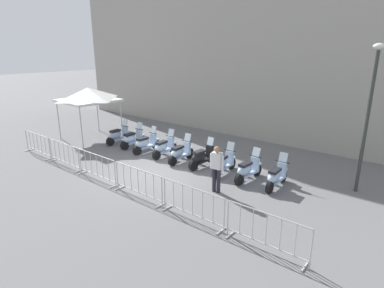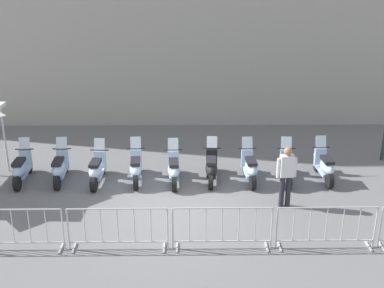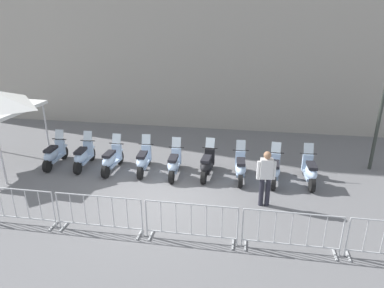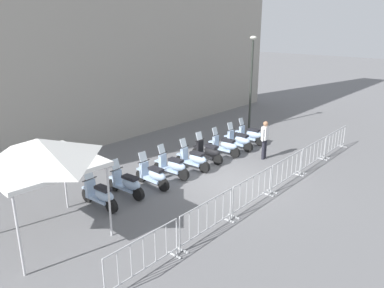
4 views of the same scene
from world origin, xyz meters
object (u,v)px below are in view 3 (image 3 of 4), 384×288
Objects in this scene: motorcycle_6 at (240,168)px; officer_near_row_end at (266,176)px; motorcycle_1 at (83,156)px; barrier_segment_3 at (191,223)px; motorcycle_5 at (207,165)px; motorcycle_7 at (274,170)px; motorcycle_3 at (143,160)px; motorcycle_0 at (54,155)px; motorcycle_2 at (112,160)px; motorcycle_8 at (310,171)px; barrier_segment_2 at (99,214)px; barrier_segment_1 at (14,206)px; motorcycle_4 at (174,164)px; barrier_segment_4 at (291,232)px.

officer_near_row_end reaches higher than motorcycle_6.
barrier_segment_3 is (4.84, -3.44, 0.07)m from motorcycle_1.
motorcycle_5 is 1.00× the size of motorcycle_7.
motorcycle_7 is (4.56, 0.20, 0.00)m from motorcycle_3.
motorcycle_0 is 6.85m from barrier_segment_3.
motorcycle_1 is 1.14m from motorcycle_2.
motorcycle_0 is 1.00× the size of motorcycle_2.
motorcycle_8 is (3.44, 0.21, 0.00)m from motorcycle_5.
barrier_segment_2 is 2.41m from barrier_segment_3.
motorcycle_3 is 1.00× the size of officer_near_row_end.
motorcycle_2 reaches higher than barrier_segment_1.
motorcycle_4 is 2.29m from motorcycle_6.
motorcycle_5 is 2.58m from officer_near_row_end.
barrier_segment_2 is (3.57, -3.49, 0.07)m from motorcycle_0.
motorcycle_1 and motorcycle_7 have the same top height.
barrier_segment_3 is 2.41m from barrier_segment_4.
barrier_segment_4 is (6.10, -3.25, 0.07)m from motorcycle_2.
motorcycle_6 is 1.00× the size of motorcycle_7.
barrier_segment_2 is at bearing -55.84° from motorcycle_1.
motorcycle_7 is 1.16m from motorcycle_8.
motorcycle_5 is 1.00× the size of officer_near_row_end.
barrier_segment_3 is at bearing -129.00° from motorcycle_8.
barrier_segment_3 is at bearing 3.17° from barrier_segment_1.
motorcycle_4 reaches higher than barrier_segment_1.
officer_near_row_end is at bearing -12.71° from motorcycle_2.
motorcycle_5 is 1.00× the size of motorcycle_8.
motorcycle_3 is 3.43m from motorcycle_6.
motorcycle_8 is (8.00, 0.47, 0.00)m from motorcycle_1.
motorcycle_5 is at bearing 41.08° from barrier_segment_1.
motorcycle_0 is at bearing -177.09° from motorcycle_7.
barrier_segment_1 is (-4.55, -3.96, 0.07)m from motorcycle_5.
motorcycle_4 is 0.74× the size of barrier_segment_1.
motorcycle_0 is at bearing -176.54° from motorcycle_8.
motorcycle_1 is at bearing 90.24° from barrier_segment_1.
motorcycle_3 is 4.54m from officer_near_row_end.
motorcycle_2 is 0.74× the size of barrier_segment_1.
barrier_segment_3 is (4.82, 0.27, 0.00)m from barrier_segment_1.
motorcycle_7 is (7.99, 0.41, 0.00)m from motorcycle_0.
motorcycle_3 is at bearing 125.58° from barrier_segment_3.
officer_near_row_end is at bearing 51.19° from barrier_segment_3.
barrier_segment_4 is at bearing -66.88° from motorcycle_6.
motorcycle_7 is (5.71, 0.38, 0.00)m from motorcycle_2.
motorcycle_7 reaches higher than barrier_segment_1.
motorcycle_1 is at bearing 4.31° from motorcycle_0.
motorcycle_1 is 6.71m from officer_near_row_end.
motorcycle_1 is 7.96m from barrier_segment_4.
motorcycle_4 is at bearing 47.75° from barrier_segment_1.
motorcycle_6 reaches higher than barrier_segment_4.
barrier_segment_4 is at bearing -71.55° from officer_near_row_end.
motorcycle_5 and motorcycle_6 have the same top height.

